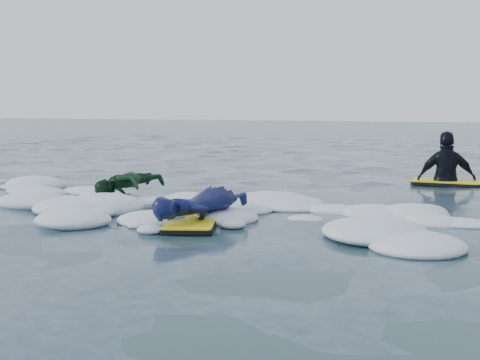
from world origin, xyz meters
The scene contains 5 objects.
ground centered at (0.00, 0.00, 0.00)m, with size 120.00×120.00×0.00m, color #152E34.
foam_band centered at (0.00, 1.03, 0.00)m, with size 12.00×3.10×0.30m, color white, non-canonical shape.
prone_woman_unit centered at (0.77, 0.16, 0.23)m, with size 0.98×1.77×0.44m.
prone_child_unit centered at (-1.13, 1.38, 0.24)m, with size 0.94×1.32×0.46m.
waiting_rider_unit centered at (3.34, 5.52, 0.09)m, with size 1.26×0.74×1.89m.
Camera 1 is at (4.31, -6.61, 1.49)m, focal length 45.00 mm.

